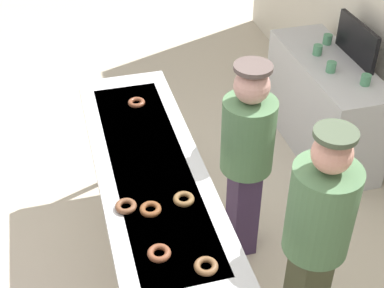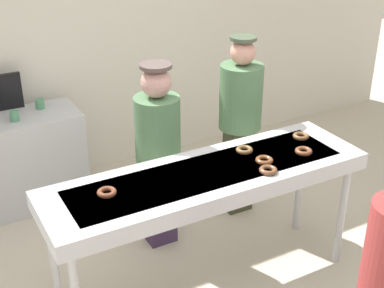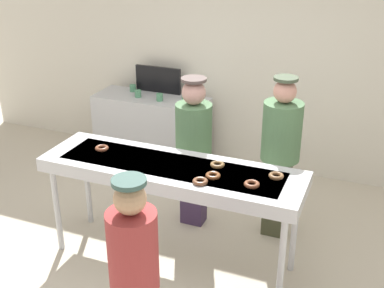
% 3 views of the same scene
% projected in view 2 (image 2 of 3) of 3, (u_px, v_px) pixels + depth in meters
% --- Properties ---
extents(ground_plane, '(16.00, 16.00, 0.00)m').
position_uv_depth(ground_plane, '(206.00, 283.00, 4.21)').
color(ground_plane, beige).
extents(back_wall, '(8.00, 0.12, 3.10)m').
position_uv_depth(back_wall, '(92.00, 24.00, 5.33)').
color(back_wall, silver).
rests_on(back_wall, ground).
extents(fryer_conveyor, '(2.37, 0.68, 1.00)m').
position_uv_depth(fryer_conveyor, '(208.00, 181.00, 3.80)').
color(fryer_conveyor, '#B7BABF').
rests_on(fryer_conveyor, ground).
extents(chocolate_donut_0, '(0.14, 0.14, 0.04)m').
position_uv_depth(chocolate_donut_0, '(304.00, 151.00, 4.01)').
color(chocolate_donut_0, brown).
rests_on(chocolate_donut_0, fryer_conveyor).
extents(chocolate_donut_1, '(0.16, 0.16, 0.04)m').
position_uv_depth(chocolate_donut_1, '(264.00, 160.00, 3.88)').
color(chocolate_donut_1, brown).
rests_on(chocolate_donut_1, fryer_conveyor).
extents(chocolate_donut_2, '(0.15, 0.15, 0.04)m').
position_uv_depth(chocolate_donut_2, '(107.00, 192.00, 3.48)').
color(chocolate_donut_2, brown).
rests_on(chocolate_donut_2, fryer_conveyor).
extents(chocolate_donut_3, '(0.15, 0.15, 0.04)m').
position_uv_depth(chocolate_donut_3, '(244.00, 150.00, 4.03)').
color(chocolate_donut_3, brown).
rests_on(chocolate_donut_3, fryer_conveyor).
extents(chocolate_donut_4, '(0.16, 0.16, 0.04)m').
position_uv_depth(chocolate_donut_4, '(301.00, 136.00, 4.24)').
color(chocolate_donut_4, brown).
rests_on(chocolate_donut_4, fryer_conveyor).
extents(chocolate_donut_5, '(0.18, 0.18, 0.04)m').
position_uv_depth(chocolate_donut_5, '(268.00, 170.00, 3.74)').
color(chocolate_donut_5, brown).
rests_on(chocolate_donut_5, fryer_conveyor).
extents(worker_baker, '(0.38, 0.38, 1.67)m').
position_uv_depth(worker_baker, '(240.00, 114.00, 4.75)').
color(worker_baker, '#3B3F29').
rests_on(worker_baker, ground).
extents(worker_assistant, '(0.37, 0.37, 1.60)m').
position_uv_depth(worker_assistant, '(158.00, 145.00, 4.32)').
color(worker_assistant, '#392847').
rests_on(worker_assistant, ground).
extents(prep_counter, '(1.48, 0.55, 0.91)m').
position_uv_depth(prep_counter, '(2.00, 166.00, 4.98)').
color(prep_counter, '#B7BABF').
rests_on(prep_counter, ground).
extents(paper_cup_1, '(0.08, 0.08, 0.09)m').
position_uv_depth(paper_cup_1, '(40.00, 104.00, 5.02)').
color(paper_cup_1, '#4C8C66').
rests_on(paper_cup_1, prep_counter).
extents(paper_cup_3, '(0.08, 0.08, 0.09)m').
position_uv_depth(paper_cup_3, '(15.00, 116.00, 4.76)').
color(paper_cup_3, '#4C8C66').
rests_on(paper_cup_3, prep_counter).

